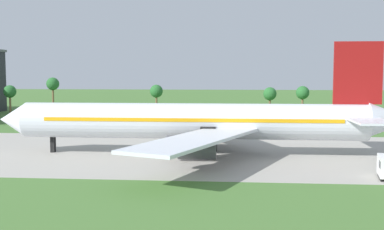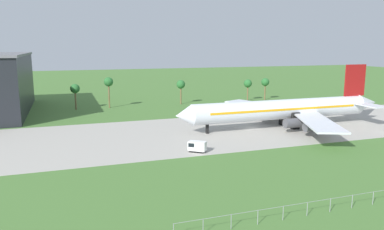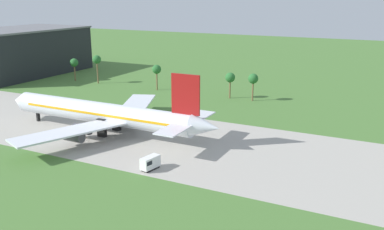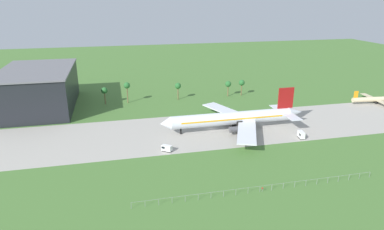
# 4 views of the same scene
# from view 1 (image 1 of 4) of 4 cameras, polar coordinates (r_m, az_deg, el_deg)

# --- Properties ---
(ground_plane) EXTENTS (600.00, 600.00, 0.00)m
(ground_plane) POSITION_cam_1_polar(r_m,az_deg,el_deg) (83.28, -6.00, -4.30)
(ground_plane) COLOR #477233
(taxiway_strip) EXTENTS (320.00, 44.00, 0.02)m
(taxiway_strip) POSITION_cam_1_polar(r_m,az_deg,el_deg) (83.28, -6.00, -4.30)
(taxiway_strip) COLOR #A8A399
(taxiway_strip) RESTS_ON ground_plane
(jet_airliner) EXTENTS (68.37, 57.35, 18.40)m
(jet_airliner) POSITION_cam_1_polar(r_m,az_deg,el_deg) (79.00, 1.22, -0.78)
(jet_airliner) COLOR silver
(jet_airliner) RESTS_ON ground_plane
(palm_tree_row) EXTENTS (85.88, 3.60, 12.13)m
(palm_tree_row) POSITION_cam_1_polar(r_m,az_deg,el_deg) (133.98, -4.34, 2.81)
(palm_tree_row) COLOR brown
(palm_tree_row) RESTS_ON ground_plane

